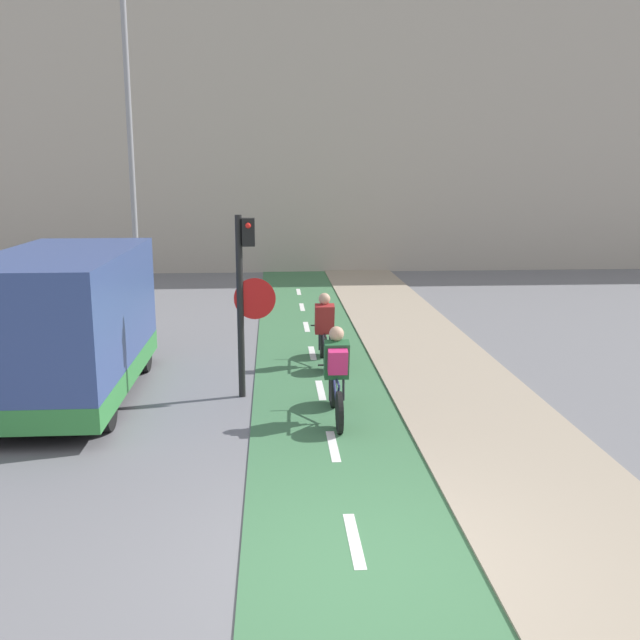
% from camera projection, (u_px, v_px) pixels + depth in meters
% --- Properties ---
extents(ground_plane, '(120.00, 120.00, 0.00)m').
position_uv_depth(ground_plane, '(360.00, 569.00, 6.65)').
color(ground_plane, slate).
extents(bike_lane, '(2.25, 60.00, 0.02)m').
position_uv_depth(bike_lane, '(360.00, 568.00, 6.65)').
color(bike_lane, '#3D7047').
rests_on(bike_lane, ground_plane).
extents(sidewalk_strip, '(2.40, 60.00, 0.05)m').
position_uv_depth(sidewalk_strip, '(602.00, 558.00, 6.79)').
color(sidewalk_strip, gray).
rests_on(sidewalk_strip, ground_plane).
extents(building_row_background, '(60.00, 5.20, 11.77)m').
position_uv_depth(building_row_background, '(291.00, 111.00, 27.41)').
color(building_row_background, '#B2A899').
rests_on(building_row_background, ground_plane).
extents(traffic_light_pole, '(0.67, 0.25, 2.97)m').
position_uv_depth(traffic_light_pole, '(245.00, 286.00, 11.37)').
color(traffic_light_pole, black).
rests_on(traffic_light_pole, ground_plane).
extents(street_lamp_far, '(0.36, 0.36, 7.96)m').
position_uv_depth(street_lamp_far, '(129.00, 124.00, 17.36)').
color(street_lamp_far, gray).
rests_on(street_lamp_far, ground_plane).
extents(cyclist_near, '(0.46, 1.75, 1.43)m').
position_uv_depth(cyclist_near, '(336.00, 376.00, 10.46)').
color(cyclist_near, black).
rests_on(cyclist_near, ground_plane).
extents(cyclist_far, '(0.46, 1.68, 1.40)m').
position_uv_depth(cyclist_far, '(324.00, 332.00, 13.50)').
color(cyclist_far, black).
rests_on(cyclist_far, ground_plane).
extents(van, '(2.07, 4.75, 2.40)m').
position_uv_depth(van, '(66.00, 328.00, 11.42)').
color(van, '#334784').
rests_on(van, ground_plane).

